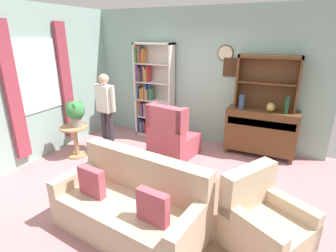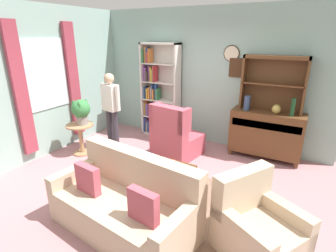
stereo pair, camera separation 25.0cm
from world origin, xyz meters
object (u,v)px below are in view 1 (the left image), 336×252
(vase_round, at_px, (271,107))
(couch_floral, at_px, (131,207))
(plant_stand, at_px, (75,138))
(bottle_wine, at_px, (287,105))
(bookshelf, at_px, (151,92))
(coffee_table, at_px, (167,170))
(wingback_chair, at_px, (172,138))
(book_stack, at_px, (168,163))
(armchair_floral, at_px, (264,225))
(sideboard_hutch, at_px, (268,75))
(potted_plant_small, at_px, (96,145))
(sideboard, at_px, (260,130))
(person_reading, at_px, (106,107))
(vase_tall, at_px, (242,102))
(potted_plant_large, at_px, (75,112))

(vase_round, relative_size, couch_floral, 0.09)
(plant_stand, bearing_deg, bottle_wine, 22.42)
(bookshelf, height_order, bottle_wine, bookshelf)
(couch_floral, relative_size, coffee_table, 2.37)
(wingback_chair, height_order, coffee_table, wingback_chair)
(book_stack, bearing_deg, armchair_floral, -21.48)
(sideboard_hutch, xyz_separation_m, potted_plant_small, (-2.94, -1.45, -1.38))
(sideboard, height_order, person_reading, person_reading)
(sideboard_hutch, height_order, coffee_table, sideboard_hutch)
(wingback_chair, bearing_deg, sideboard, 27.20)
(couch_floral, distance_m, plant_stand, 2.45)
(vase_round, distance_m, potted_plant_small, 3.42)
(vase_tall, height_order, couch_floral, vase_tall)
(armchair_floral, bearing_deg, bookshelf, 137.48)
(potted_plant_large, bearing_deg, coffee_table, -10.76)
(bottle_wine, bearing_deg, potted_plant_small, -159.47)
(sideboard_hutch, height_order, potted_plant_large, sideboard_hutch)
(vase_tall, bearing_deg, sideboard, 11.63)
(wingback_chair, distance_m, potted_plant_small, 1.53)
(sideboard, distance_m, person_reading, 3.06)
(book_stack, bearing_deg, sideboard, 60.47)
(person_reading, bearing_deg, bottle_wine, 16.67)
(vase_tall, distance_m, bottle_wine, 0.78)
(vase_tall, height_order, vase_round, vase_tall)
(plant_stand, height_order, potted_plant_small, plant_stand)
(sideboard_hutch, relative_size, potted_plant_large, 2.24)
(wingback_chair, relative_size, coffee_table, 1.31)
(vase_tall, relative_size, armchair_floral, 0.26)
(potted_plant_small, bearing_deg, armchair_floral, -19.06)
(sideboard_hutch, relative_size, vase_round, 6.47)
(vase_round, height_order, person_reading, person_reading)
(couch_floral, xyz_separation_m, potted_plant_small, (-1.81, 1.52, -0.14))
(couch_floral, distance_m, potted_plant_small, 2.37)
(sideboard, distance_m, book_stack, 2.20)
(book_stack, bearing_deg, wingback_chair, 111.70)
(bookshelf, height_order, vase_round, bookshelf)
(plant_stand, bearing_deg, coffee_table, -9.43)
(bookshelf, distance_m, wingback_chair, 1.41)
(bookshelf, distance_m, potted_plant_large, 1.78)
(sideboard, bearing_deg, couch_floral, -111.54)
(potted_plant_large, distance_m, coffee_table, 2.20)
(wingback_chair, distance_m, coffee_table, 1.23)
(vase_tall, relative_size, bottle_wine, 0.86)
(bottle_wine, height_order, armchair_floral, bottle_wine)
(coffee_table, bearing_deg, person_reading, 153.52)
(bottle_wine, relative_size, potted_plant_large, 0.65)
(plant_stand, distance_m, coffee_table, 2.16)
(vase_round, relative_size, potted_plant_large, 0.35)
(bottle_wine, bearing_deg, armchair_floral, -90.98)
(bottle_wine, relative_size, book_stack, 1.53)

